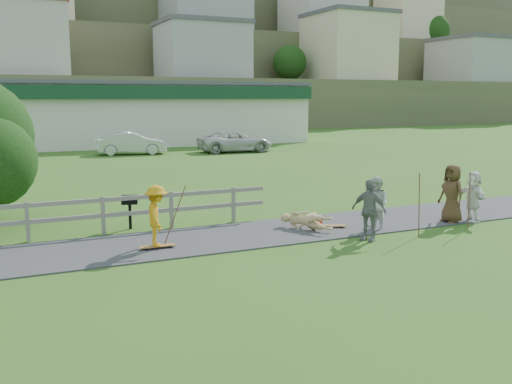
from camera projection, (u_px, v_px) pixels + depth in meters
ground at (210, 255)px, 14.11m from camera, size 260.00×260.00×0.00m
path at (191, 241)px, 15.45m from camera, size 34.00×3.00×0.04m
fence at (2, 218)px, 15.04m from camera, size 15.05×0.10×1.10m
strip_mall at (108, 113)px, 46.63m from camera, size 32.50×10.75×5.10m
hillside at (17, 32)px, 93.53m from camera, size 220.00×67.00×47.50m
skater_rider at (157, 220)px, 14.48m from camera, size 0.77×1.11×1.58m
skater_fallen at (306, 221)px, 16.66m from camera, size 1.61×1.15×0.60m
spectator_a at (377, 204)px, 16.61m from camera, size 0.60×0.77×1.58m
spectator_b at (369, 210)px, 15.45m from camera, size 0.84×1.06×1.69m
spectator_c at (452, 194)px, 17.60m from camera, size 0.62×0.92×1.83m
spectator_d at (473, 196)px, 17.81m from camera, size 0.75×1.55×1.60m
car_silver at (131, 143)px, 38.63m from camera, size 4.84×2.30×1.53m
car_white at (235, 142)px, 40.40m from camera, size 5.40×2.64×1.48m
bbq at (130, 212)px, 16.84m from camera, size 0.54×0.46×1.00m
longboard_rider at (158, 248)px, 14.61m from camera, size 0.92×0.25×0.10m
longboard_fallen at (331, 227)px, 16.94m from camera, size 0.89×0.55×0.10m
helmet at (317, 221)px, 17.24m from camera, size 0.31×0.31×0.31m
pole_rider at (175, 213)px, 15.08m from camera, size 0.03×0.03×1.68m
pole_spec_left at (419, 205)px, 15.83m from camera, size 0.03×0.03×1.81m
pole_spec_right at (469, 202)px, 16.65m from camera, size 0.03×0.03×1.70m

